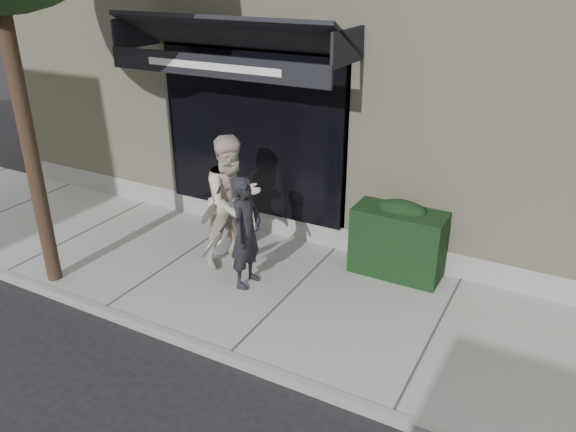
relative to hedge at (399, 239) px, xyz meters
The scene contains 7 objects.
ground 1.79m from the hedge, 131.35° to the right, with size 80.00×80.00×0.00m, color black.
sidewalk 1.77m from the hedge, 131.35° to the right, with size 20.00×3.00×0.12m, color gray.
curb 3.07m from the hedge, 111.45° to the right, with size 20.00×0.10×0.14m, color gray.
building_facade 4.39m from the hedge, 106.65° to the left, with size 14.30×8.04×5.64m.
hedge is the anchor object (origin of this frame).
pedestrian_front 2.23m from the hedge, 142.70° to the right, with size 0.69×0.83×1.61m.
pedestrian_back 2.48m from the hedge, 159.14° to the right, with size 1.05×1.17×1.99m.
Camera 1 is at (3.15, -5.89, 4.30)m, focal length 35.00 mm.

